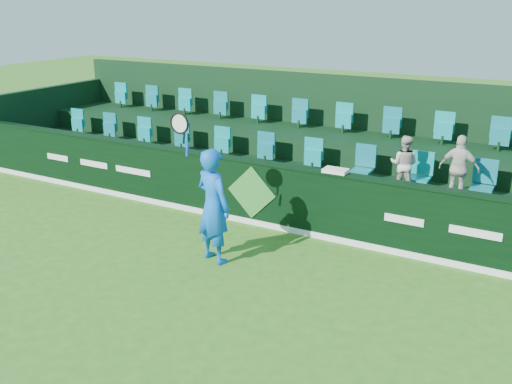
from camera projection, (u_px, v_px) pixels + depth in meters
The scene contains 11 objects.
ground at pixel (123, 310), 8.50m from camera, with size 60.00×60.00×0.00m, color #326B19.
sponsor_hoarding at pixel (254, 192), 11.59m from camera, with size 16.00×0.25×1.35m.
stand_tier_front at pixel (279, 190), 12.59m from camera, with size 16.00×2.00×0.80m, color black.
stand_tier_back at pixel (314, 159), 14.08m from camera, with size 16.00×1.80×1.30m, color black.
stand_rear at pixel (322, 133), 14.27m from camera, with size 16.00×4.10×2.60m.
seat_row_front at pixel (287, 155), 12.70m from camera, with size 13.50×0.50×0.60m, color #0A8C8F.
seat_row_back at pixel (320, 119), 14.03m from camera, with size 13.50×0.50×0.60m, color #0A8C8F.
tennis_player at pixel (213, 205), 9.81m from camera, with size 1.21×0.69×2.63m.
spectator_left at pixel (404, 164), 11.05m from camera, with size 0.55×0.43×1.13m, color beige.
spectator_middle at pixel (459, 168), 10.55m from camera, with size 0.73×0.31×1.25m, color beige.
towel at pixel (336, 171), 10.57m from camera, with size 0.45×0.29×0.07m, color white.
Camera 1 is at (5.38, -5.57, 4.40)m, focal length 40.00 mm.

